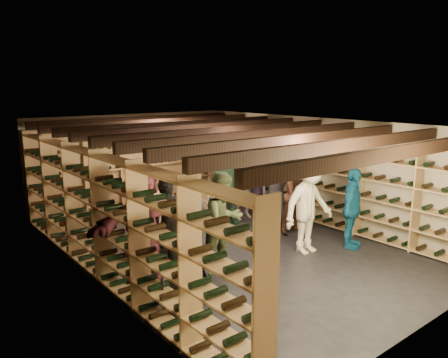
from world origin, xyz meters
name	(u,v)px	position (x,y,z in m)	size (l,w,h in m)	color
ground	(227,244)	(0.00, 0.00, 0.00)	(8.00, 8.00, 0.00)	black
walls	(227,186)	(0.00, 0.00, 1.20)	(5.52, 8.02, 2.40)	tan
ceiling	(227,124)	(0.00, 0.00, 2.40)	(5.50, 8.00, 0.01)	beige
ceiling_joists	(227,131)	(0.00, 0.00, 2.26)	(5.40, 7.12, 0.18)	black
wine_rack_left	(102,216)	(-2.57, 0.00, 1.08)	(0.32, 7.50, 2.15)	tan
wine_rack_right	(313,176)	(2.57, 0.00, 1.08)	(0.32, 7.50, 2.15)	tan
wine_rack_back	(136,165)	(0.00, 3.83, 1.07)	(4.70, 0.30, 2.15)	tan
crate_stack_left	(156,207)	(-0.34, 2.22, 0.34)	(0.52, 0.37, 0.68)	tan
crate_stack_right	(214,206)	(0.77, 1.45, 0.34)	(0.54, 0.40, 0.68)	tan
crate_loose	(160,207)	(0.19, 2.95, 0.09)	(0.50, 0.33, 0.17)	tan
person_0	(182,262)	(-2.18, -1.71, 0.74)	(0.72, 0.47, 1.48)	black
person_1	(169,224)	(-1.53, -0.32, 0.80)	(0.59, 0.38, 1.60)	black
person_2	(224,222)	(-0.84, -0.96, 0.86)	(0.83, 0.65, 1.71)	#495631
person_3	(309,205)	(0.92, -1.29, 0.93)	(1.20, 0.69, 1.87)	beige
person_4	(352,208)	(1.78, -1.64, 0.79)	(0.92, 0.38, 1.58)	#115678
person_5	(142,228)	(-2.18, -0.61, 0.95)	(1.76, 0.56, 1.89)	maroon
person_6	(190,219)	(-0.99, -0.16, 0.76)	(0.74, 0.48, 1.52)	#1E2A44
person_7	(244,183)	(1.43, 1.14, 0.85)	(0.62, 0.41, 1.71)	gray
person_8	(299,195)	(1.64, -0.39, 0.83)	(0.80, 0.63, 1.65)	#4C2B1C
person_10	(228,187)	(0.88, 1.05, 0.86)	(1.01, 0.42, 1.72)	#23482A
person_11	(255,180)	(1.95, 1.30, 0.85)	(1.57, 0.50, 1.69)	slate
person_12	(277,182)	(1.76, 0.39, 0.96)	(0.93, 0.61, 1.91)	#37363C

